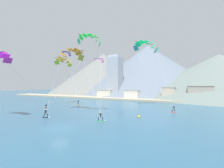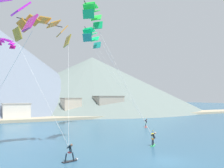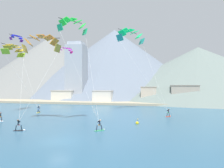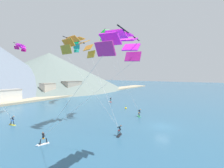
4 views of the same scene
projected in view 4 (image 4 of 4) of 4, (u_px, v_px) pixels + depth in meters
name	position (u px, v px, depth m)	size (l,w,h in m)	color
ground_plane	(162.00, 126.00, 27.17)	(400.00, 400.00, 0.00)	#2D5B7A
kitesurfer_near_lead	(12.00, 122.00, 27.93)	(0.78, 1.78, 1.76)	yellow
kitesurfer_near_trail	(42.00, 141.00, 19.94)	(1.79, 0.81, 1.72)	white
kitesurfer_mid_center	(110.00, 101.00, 51.85)	(1.31, 1.66, 1.75)	#E54C33
kitesurfer_far_left	(120.00, 132.00, 23.03)	(1.79, 0.83, 1.80)	black
kitesurfer_far_right	(139.00, 114.00, 33.75)	(1.55, 1.48, 1.78)	#33B266
parafoil_kite_near_trail	(122.00, 44.00, 13.33)	(6.01, 12.87, 11.70)	#BD268E
parafoil_kite_mid_center	(76.00, 45.00, 47.94)	(11.83, 11.15, 19.16)	teal
parafoil_kite_far_left	(79.00, 45.00, 26.12)	(6.93, 9.48, 14.39)	#A28929
parafoil_kite_far_right	(105.00, 37.00, 30.62)	(8.14, 7.24, 16.84)	#17B76C
parafoil_kite_distant_low_drift	(21.00, 47.00, 33.88)	(3.42, 3.37, 1.56)	#BF1478
race_marker_buoy	(126.00, 108.00, 41.46)	(0.56, 0.56, 1.02)	yellow
shoreline_strip	(33.00, 99.00, 56.12)	(180.00, 10.00, 0.70)	tan
shore_building_harbour_front	(48.00, 90.00, 65.84)	(5.47, 4.69, 5.83)	beige
shore_building_quay_east	(9.00, 96.00, 51.29)	(6.94, 4.46, 4.45)	silver
shore_building_quay_west	(72.00, 87.00, 74.32)	(9.07, 5.35, 6.42)	#A89E8E
mountain_peak_central_summit	(50.00, 71.00, 105.45)	(101.35, 101.35, 25.03)	slate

